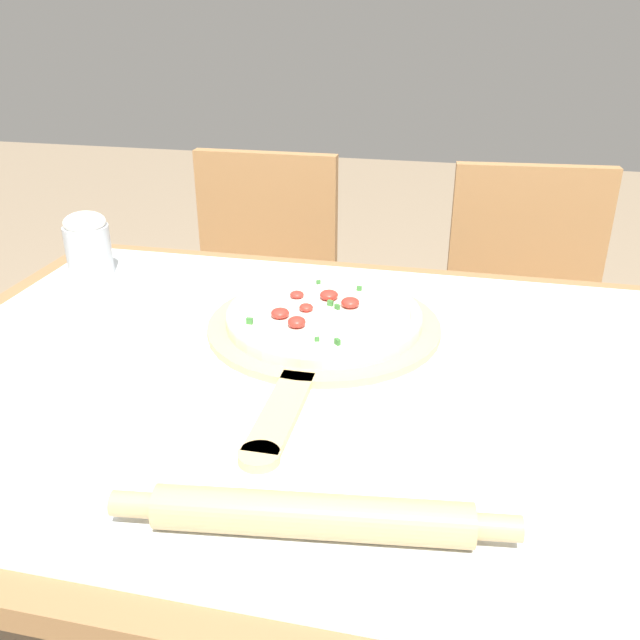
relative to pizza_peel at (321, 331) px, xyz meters
The scene contains 8 objects.
dining_table 0.18m from the pizza_peel, 84.28° to the right, with size 1.23×0.91×0.78m.
towel_cloth 0.12m from the pizza_peel, 84.28° to the right, with size 1.15×0.83×0.00m.
pizza_peel is the anchor object (origin of this frame).
pizza 0.03m from the pizza_peel, 90.84° to the left, with size 0.31×0.31×0.04m.
rolling_pin 0.44m from the pizza_peel, 78.72° to the right, with size 0.40×0.08×0.04m.
chair_left 0.78m from the pizza_peel, 115.41° to the left, with size 0.41×0.41×0.90m.
chair_right 0.80m from the pizza_peel, 60.99° to the left, with size 0.43×0.43×0.90m.
flour_cup 0.51m from the pizza_peel, 162.02° to the left, with size 0.08×0.08×0.12m.
Camera 1 is at (0.19, -0.81, 1.26)m, focal length 38.00 mm.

